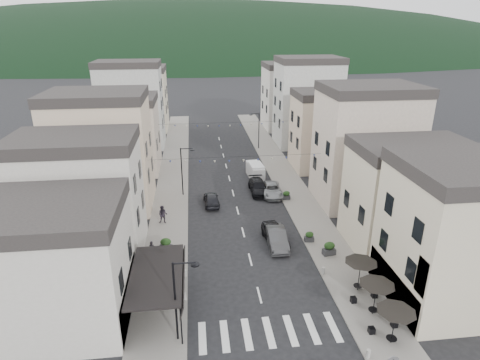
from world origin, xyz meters
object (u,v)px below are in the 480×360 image
object	(u,v)px
parked_car_a	(275,234)
parked_car_b	(277,238)
parked_car_e	(211,199)
pedestrian_a	(152,250)
pedestrian_b	(163,215)
parked_car_c	(272,190)
delivery_van	(255,170)
parked_car_d	(258,187)

from	to	relation	value
parked_car_a	parked_car_b	xyz separation A→B (m)	(0.00, -0.67, -0.01)
parked_car_a	parked_car_e	world-z (taller)	parked_car_a
parked_car_b	parked_car_e	bearing A→B (deg)	121.39
pedestrian_a	pedestrian_b	xyz separation A→B (m)	(0.57, 6.57, 0.17)
parked_car_b	parked_car_c	xyz separation A→B (m)	(1.80, 11.70, -0.10)
parked_car_c	parked_car_e	bearing A→B (deg)	-162.48
parked_car_e	delivery_van	xyz separation A→B (m)	(6.34, 8.09, 0.31)
parked_car_b	parked_car_c	size ratio (longest dim) A/B	0.96
parked_car_a	delivery_van	xyz separation A→B (m)	(0.74, 17.16, 0.21)
pedestrian_b	pedestrian_a	bearing A→B (deg)	-85.20
parked_car_a	parked_car_d	distance (m)	12.00
parked_car_e	parked_car_c	bearing A→B (deg)	-167.22
parked_car_a	pedestrian_a	world-z (taller)	pedestrian_a
parked_car_c	delivery_van	xyz separation A→B (m)	(-1.06, 6.12, 0.32)
parked_car_e	delivery_van	world-z (taller)	delivery_van
parked_car_a	delivery_van	bearing A→B (deg)	82.36
parked_car_b	pedestrian_b	bearing A→B (deg)	154.18
parked_car_d	pedestrian_b	bearing A→B (deg)	-148.21
parked_car_b	delivery_van	xyz separation A→B (m)	(0.74, 17.83, 0.22)
parked_car_c	pedestrian_b	world-z (taller)	pedestrian_b
delivery_van	pedestrian_a	world-z (taller)	delivery_van
delivery_van	parked_car_e	bearing A→B (deg)	-132.67
parked_car_e	pedestrian_a	distance (m)	12.19
parked_car_b	parked_car_c	world-z (taller)	parked_car_b
delivery_van	pedestrian_a	size ratio (longest dim) A/B	2.74
parked_car_b	parked_car_e	xyz separation A→B (m)	(-5.60, 9.73, -0.09)
parked_car_d	delivery_van	xyz separation A→B (m)	(0.42, 5.16, 0.27)
pedestrian_a	pedestrian_b	distance (m)	6.60
parked_car_d	pedestrian_a	distance (m)	17.99
delivery_van	pedestrian_b	size ratio (longest dim) A/B	2.27
parked_car_a	parked_car_c	world-z (taller)	parked_car_a
parked_car_b	pedestrian_b	world-z (taller)	pedestrian_b
parked_car_d	parked_car_e	bearing A→B (deg)	-154.29
parked_car_b	delivery_van	distance (m)	17.84
parked_car_a	parked_car_d	world-z (taller)	parked_car_a
pedestrian_a	parked_car_b	bearing A→B (deg)	17.09
parked_car_e	pedestrian_a	xyz separation A→B (m)	(-5.79, -10.72, 0.23)
pedestrian_b	parked_car_c	bearing A→B (deg)	35.63
delivery_van	parked_car_c	bearing A→B (deg)	-84.77
parked_car_a	parked_car_b	world-z (taller)	parked_car_a
parked_car_e	pedestrian_b	world-z (taller)	pedestrian_b
parked_car_e	pedestrian_a	world-z (taller)	pedestrian_a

